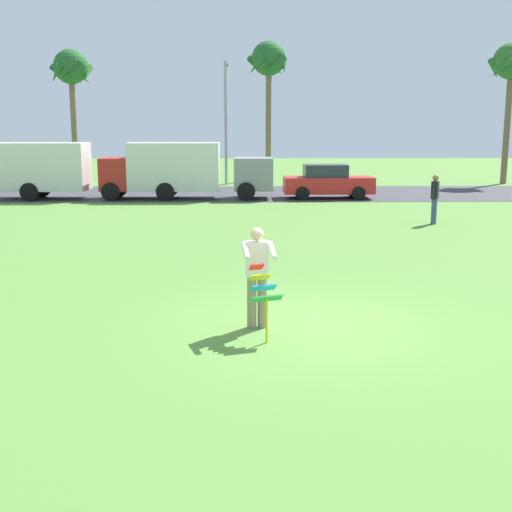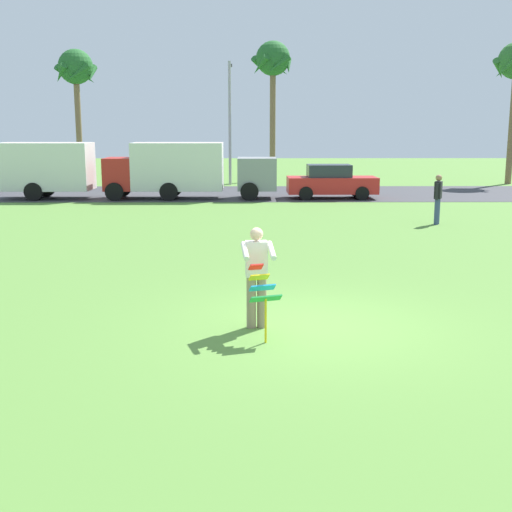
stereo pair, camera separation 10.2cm
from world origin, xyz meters
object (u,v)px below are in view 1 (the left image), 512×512
palm_tree_right_near (269,65)px  palm_tree_centre_far (511,67)px  kite_held (263,291)px  parked_truck_red_cab (60,169)px  palm_tree_left_near (71,72)px  parked_truck_grey_van (192,169)px  person_kite_flyer (257,273)px  parked_car_red (328,182)px  person_walker_near (435,198)px  streetlight_pole (226,115)px

palm_tree_right_near → palm_tree_centre_far: 14.21m
kite_held → parked_truck_red_cab: parked_truck_red_cab is taller
palm_tree_right_near → palm_tree_centre_far: palm_tree_right_near is taller
parked_truck_red_cab → palm_tree_left_near: (-1.86, 10.46, 5.18)m
parked_truck_grey_van → palm_tree_right_near: 12.88m
parked_truck_red_cab → parked_truck_grey_van: (6.19, 0.00, 0.00)m
person_kite_flyer → parked_car_red: (3.72, 20.49, -0.18)m
palm_tree_left_near → palm_tree_centre_far: palm_tree_centre_far is taller
palm_tree_centre_far → person_walker_near: (-8.78, -16.39, -5.80)m
kite_held → person_walker_near: (6.34, 12.73, 0.12)m
palm_tree_right_near → streetlight_pole: bearing=-129.6°
person_kite_flyer → person_walker_near: bearing=62.0°
parked_truck_grey_van → palm_tree_centre_far: 20.29m
parked_car_red → parked_truck_grey_van: bearing=180.0°
parked_truck_red_cab → person_walker_near: 17.45m
person_kite_flyer → parked_truck_red_cab: 22.33m
palm_tree_centre_far → streetlight_pole: size_ratio=1.16×
parked_truck_red_cab → streetlight_pole: bearing=45.6°
parked_truck_grey_van → palm_tree_left_near: palm_tree_left_near is taller
parked_car_red → palm_tree_right_near: (-2.42, 10.86, 6.31)m
parked_truck_red_cab → parked_car_red: size_ratio=1.59×
parked_truck_red_cab → parked_truck_grey_van: 6.19m
palm_tree_left_near → palm_tree_centre_far: size_ratio=0.98×
palm_tree_left_near → streetlight_pole: (9.44, -2.72, -2.59)m
parked_car_red → streetlight_pole: bearing=122.9°
parked_truck_red_cab → person_walker_near: (15.29, -8.41, -0.48)m
parked_truck_red_cab → streetlight_pole: streetlight_pole is taller
parked_truck_grey_van → person_walker_near: parked_truck_grey_van is taller
person_walker_near → parked_truck_red_cab: bearing=151.2°
person_kite_flyer → streetlight_pole: 28.42m
palm_tree_right_near → person_walker_near: 20.87m
palm_tree_right_near → streetlight_pole: size_ratio=1.21×
palm_tree_centre_far → streetlight_pole: (-16.49, -0.24, -2.73)m
kite_held → palm_tree_right_near: size_ratio=0.14×
parked_truck_grey_van → palm_tree_centre_far: palm_tree_centre_far is taller
parked_truck_red_cab → palm_tree_left_near: size_ratio=0.84×
palm_tree_centre_far → parked_car_red: bearing=-145.2°
person_kite_flyer → palm_tree_centre_far: (15.21, 28.47, 5.78)m
palm_tree_centre_far → person_walker_near: bearing=-118.2°
person_kite_flyer → person_walker_near: 13.69m
kite_held → palm_tree_centre_far: 33.34m
parked_truck_red_cab → palm_tree_centre_far: (24.07, 7.98, 5.32)m
kite_held → parked_truck_red_cab: 22.96m
person_kite_flyer → parked_truck_red_cab: parked_truck_red_cab is taller
parked_car_red → person_kite_flyer: bearing=-100.3°
palm_tree_centre_far → streetlight_pole: palm_tree_centre_far is taller
kite_held → parked_truck_grey_van: parked_truck_grey_van is taller
kite_held → parked_car_red: 21.45m
kite_held → parked_truck_grey_van: (-2.76, 21.14, 0.60)m
parked_truck_red_cab → palm_tree_left_near: bearing=100.1°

